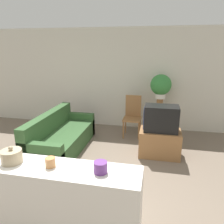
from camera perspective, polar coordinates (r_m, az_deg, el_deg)
ground_plane at (r=3.51m, az=-11.83°, el=-22.18°), size 14.00×14.00×0.00m
wall_back at (r=6.09m, az=0.32°, el=8.64°), size 9.00×0.06×2.70m
couch at (r=4.95m, az=-13.23°, el=-6.50°), size 0.84×2.05×0.82m
tv_stand at (r=4.69m, az=12.34°, el=-7.90°), size 0.83×0.53×0.55m
television at (r=4.50m, az=12.67°, el=-1.64°), size 0.68×0.41×0.53m
wooden_chair at (r=5.55m, az=5.40°, el=-0.60°), size 0.44×0.44×1.03m
plant_stand at (r=5.80m, az=12.15°, el=-1.04°), size 0.16×0.16×0.94m
potted_plant at (r=5.61m, az=12.64°, el=6.80°), size 0.52×0.52×0.61m
foreground_counter at (r=2.79m, az=-17.82°, el=-21.73°), size 2.23×0.44×0.97m
decorative_bowl at (r=2.65m, az=-24.74°, el=-10.44°), size 0.22×0.22×0.19m
candle_jar at (r=2.43m, az=-15.81°, el=-12.52°), size 0.11×0.11×0.10m
coffee_tin at (r=2.25m, az=-3.01°, el=-14.22°), size 0.14×0.14×0.12m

